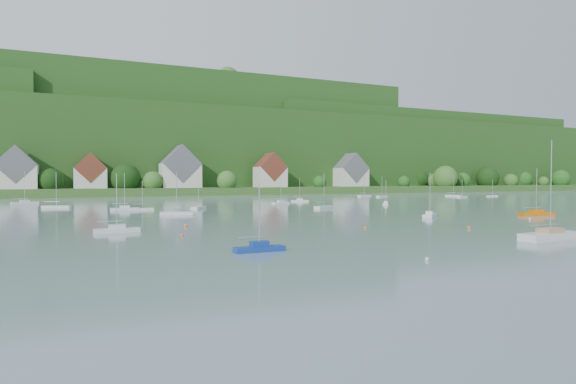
{
  "coord_description": "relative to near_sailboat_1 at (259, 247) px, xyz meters",
  "views": [
    {
      "loc": [
        -35.99,
        -13.92,
        6.68
      ],
      "look_at": [
        3.97,
        75.0,
        4.0
      ],
      "focal_mm": 29.83,
      "sensor_mm": 36.0,
      "label": 1
    }
  ],
  "objects": [
    {
      "name": "village_building_3",
      "position": [
        65.47,
        158.96,
        9.04
      ],
      "size": [
        13.0,
        10.4,
        15.5
      ],
      "color": "silver",
      "rests_on": "far_shore_strip"
    },
    {
      "name": "village_building_2",
      "position": [
        25.47,
        160.96,
        9.88
      ],
      "size": [
        16.0,
        11.44,
        18.0
      ],
      "color": "silver",
      "rests_on": "far_shore_strip"
    },
    {
      "name": "near_sailboat_1",
      "position": [
        0.0,
        0.0,
        0.0
      ],
      "size": [
        4.76,
        1.39,
        6.41
      ],
      "rotation": [
        0.0,
        0.0,
        0.01
      ],
      "color": "navy",
      "rests_on": "ground"
    },
    {
      "name": "mooring_buoy_4",
      "position": [
        52.62,
        14.0,
        -0.39
      ],
      "size": [
        0.44,
        0.44,
        0.44
      ],
      "primitive_type": "sphere",
      "color": "silver",
      "rests_on": "ground"
    },
    {
      "name": "far_shore_strip",
      "position": [
        20.47,
        172.96,
        1.11
      ],
      "size": [
        600.0,
        60.0,
        3.0
      ],
      "primitive_type": "cube",
      "color": "#2D5620",
      "rests_on": "ground"
    },
    {
      "name": "village_building_4",
      "position": [
        110.47,
        162.96,
        9.2
      ],
      "size": [
        15.0,
        10.4,
        16.5
      ],
      "color": "silver",
      "rests_on": "far_shore_strip"
    },
    {
      "name": "near_sailboat_2",
      "position": [
        32.09,
        -5.15,
        0.13
      ],
      "size": [
        8.18,
        2.79,
        10.86
      ],
      "rotation": [
        0.0,
        0.0,
        0.07
      ],
      "color": "silver",
      "rests_on": "ground"
    },
    {
      "name": "mooring_buoy_2",
      "position": [
        32.71,
        7.26,
        -0.39
      ],
      "size": [
        0.47,
        0.47,
        0.47
      ],
      "primitive_type": "sphere",
      "color": "orange",
      "rests_on": "ground"
    },
    {
      "name": "far_sailboat_cluster",
      "position": [
        23.58,
        85.51,
        -0.02
      ],
      "size": [
        196.94,
        80.07,
        8.71
      ],
      "color": "silver",
      "rests_on": "ground"
    },
    {
      "name": "village_building_0",
      "position": [
        -34.53,
        159.96,
        9.12
      ],
      "size": [
        14.0,
        10.4,
        16.0
      ],
      "color": "silver",
      "rests_on": "far_shore_strip"
    },
    {
      "name": "near_sailboat_6",
      "position": [
        -10.65,
        21.81,
        0.03
      ],
      "size": [
        5.53,
        1.88,
        7.34
      ],
      "rotation": [
        0.0,
        0.0,
        0.07
      ],
      "color": "silver",
      "rests_on": "ground"
    },
    {
      "name": "mooring_buoy_0",
      "position": [
        20.37,
        13.4,
        -0.39
      ],
      "size": [
        0.39,
        0.39,
        0.39
      ],
      "primitive_type": "sphere",
      "color": "orange",
      "rests_on": "ground"
    },
    {
      "name": "near_sailboat_3",
      "position": [
        41.29,
        24.91,
        0.04
      ],
      "size": [
        5.38,
        4.91,
        7.7
      ],
      "rotation": [
        0.0,
        0.0,
        0.7
      ],
      "color": "silver",
      "rests_on": "ground"
    },
    {
      "name": "near_sailboat_5",
      "position": [
        61.12,
        19.52,
        0.06
      ],
      "size": [
        6.6,
        3.38,
        8.59
      ],
      "rotation": [
        0.0,
        0.0,
        -0.26
      ],
      "color": "#C86008",
      "rests_on": "ground"
    },
    {
      "name": "mooring_buoy_5",
      "position": [
        -4.09,
        14.53,
        -0.39
      ],
      "size": [
        0.38,
        0.38,
        0.38
      ],
      "primitive_type": "sphere",
      "color": "orange",
      "rests_on": "ground"
    },
    {
      "name": "mooring_buoy_3",
      "position": [
        -1.35,
        25.35,
        -0.39
      ],
      "size": [
        0.49,
        0.49,
        0.49
      ],
      "primitive_type": "sphere",
      "color": "orange",
      "rests_on": "ground"
    },
    {
      "name": "mooring_buoy_1",
      "position": [
        10.78,
        -10.18,
        -0.39
      ],
      "size": [
        0.38,
        0.38,
        0.38
      ],
      "primitive_type": "sphere",
      "color": "silver",
      "rests_on": "ground"
    },
    {
      "name": "forested_ridge",
      "position": [
        20.87,
        241.52,
        22.5
      ],
      "size": [
        620.0,
        181.22,
        69.89
      ],
      "color": "#1E4516",
      "rests_on": "ground"
    },
    {
      "name": "village_building_1",
      "position": [
        -9.53,
        161.96,
        8.36
      ],
      "size": [
        12.0,
        9.36,
        14.0
      ],
      "color": "silver",
      "rests_on": "far_shore_strip"
    }
  ]
}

